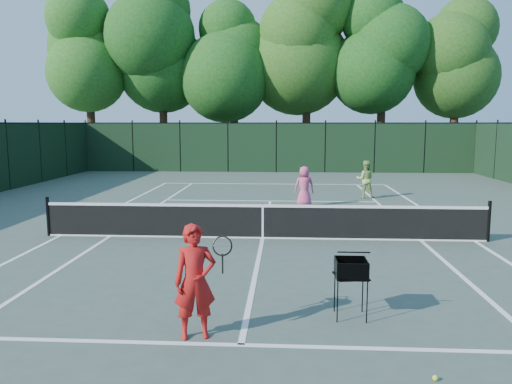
# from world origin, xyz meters

# --- Properties ---
(ground) EXTENTS (90.00, 90.00, 0.00)m
(ground) POSITION_xyz_m (0.00, 0.00, 0.00)
(ground) COLOR #425047
(ground) RESTS_ON ground
(sideline_doubles_left) EXTENTS (0.10, 23.77, 0.01)m
(sideline_doubles_left) POSITION_xyz_m (-5.49, 0.00, 0.00)
(sideline_doubles_left) COLOR white
(sideline_doubles_left) RESTS_ON ground
(sideline_doubles_right) EXTENTS (0.10, 23.77, 0.01)m
(sideline_doubles_right) POSITION_xyz_m (5.49, 0.00, 0.00)
(sideline_doubles_right) COLOR white
(sideline_doubles_right) RESTS_ON ground
(sideline_singles_left) EXTENTS (0.10, 23.77, 0.01)m
(sideline_singles_left) POSITION_xyz_m (-4.12, 0.00, 0.00)
(sideline_singles_left) COLOR white
(sideline_singles_left) RESTS_ON ground
(sideline_singles_right) EXTENTS (0.10, 23.77, 0.01)m
(sideline_singles_right) POSITION_xyz_m (4.12, 0.00, 0.00)
(sideline_singles_right) COLOR white
(sideline_singles_right) RESTS_ON ground
(baseline_far) EXTENTS (10.97, 0.10, 0.01)m
(baseline_far) POSITION_xyz_m (0.00, 11.88, 0.00)
(baseline_far) COLOR white
(baseline_far) RESTS_ON ground
(service_line_near) EXTENTS (8.23, 0.10, 0.01)m
(service_line_near) POSITION_xyz_m (0.00, -6.40, 0.00)
(service_line_near) COLOR white
(service_line_near) RESTS_ON ground
(service_line_far) EXTENTS (8.23, 0.10, 0.01)m
(service_line_far) POSITION_xyz_m (0.00, 6.40, 0.00)
(service_line_far) COLOR white
(service_line_far) RESTS_ON ground
(center_service_line) EXTENTS (0.10, 12.80, 0.01)m
(center_service_line) POSITION_xyz_m (0.00, 0.00, 0.00)
(center_service_line) COLOR white
(center_service_line) RESTS_ON ground
(tennis_net) EXTENTS (11.69, 0.09, 1.06)m
(tennis_net) POSITION_xyz_m (0.00, 0.00, 0.48)
(tennis_net) COLOR black
(tennis_net) RESTS_ON ground
(fence_far) EXTENTS (24.00, 0.05, 3.00)m
(fence_far) POSITION_xyz_m (0.00, 18.00, 1.50)
(fence_far) COLOR black
(fence_far) RESTS_ON ground
(tree_0) EXTENTS (6.40, 6.40, 13.14)m
(tree_0) POSITION_xyz_m (-13.00, 21.50, 8.16)
(tree_0) COLOR black
(tree_0) RESTS_ON ground
(tree_1) EXTENTS (6.80, 6.80, 13.98)m
(tree_1) POSITION_xyz_m (-8.00, 22.00, 8.69)
(tree_1) COLOR black
(tree_1) RESTS_ON ground
(tree_2) EXTENTS (6.00, 6.00, 12.40)m
(tree_2) POSITION_xyz_m (-3.00, 21.80, 7.73)
(tree_2) COLOR black
(tree_2) RESTS_ON ground
(tree_3) EXTENTS (7.00, 7.00, 14.45)m
(tree_3) POSITION_xyz_m (2.00, 22.30, 9.01)
(tree_3) COLOR black
(tree_3) RESTS_ON ground
(tree_4) EXTENTS (6.20, 6.20, 12.97)m
(tree_4) POSITION_xyz_m (7.00, 21.60, 8.14)
(tree_4) COLOR black
(tree_4) RESTS_ON ground
(tree_5) EXTENTS (5.80, 5.80, 12.23)m
(tree_5) POSITION_xyz_m (12.00, 22.10, 7.71)
(tree_5) COLOR black
(tree_5) RESTS_ON ground
(coach) EXTENTS (0.83, 0.79, 1.64)m
(coach) POSITION_xyz_m (-0.66, -6.17, 0.82)
(coach) COLOR #B51614
(coach) RESTS_ON ground
(player_pink) EXTENTS (0.79, 0.58, 1.48)m
(player_pink) POSITION_xyz_m (1.27, 5.13, 0.74)
(player_pink) COLOR #D74B7E
(player_pink) RESTS_ON ground
(player_green) EXTENTS (0.77, 0.62, 1.53)m
(player_green) POSITION_xyz_m (3.81, 7.42, 0.76)
(player_green) COLOR #97BE5F
(player_green) RESTS_ON ground
(ball_hopper) EXTENTS (0.55, 0.55, 0.93)m
(ball_hopper) POSITION_xyz_m (1.62, -5.30, 0.78)
(ball_hopper) COLOR black
(ball_hopper) RESTS_ON ground
(loose_ball_near_cart) EXTENTS (0.07, 0.07, 0.07)m
(loose_ball_near_cart) POSITION_xyz_m (2.38, -7.21, 0.03)
(loose_ball_near_cart) COLOR #CFEC30
(loose_ball_near_cart) RESTS_ON ground
(loose_ball_midcourt) EXTENTS (0.07, 0.07, 0.07)m
(loose_ball_midcourt) POSITION_xyz_m (-0.87, -4.57, 0.03)
(loose_ball_midcourt) COLOR #B9DC2D
(loose_ball_midcourt) RESTS_ON ground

